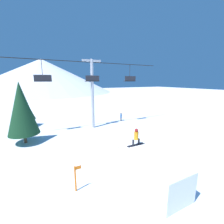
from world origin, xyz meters
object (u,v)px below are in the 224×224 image
snowboarder (136,137)px  distant_skier (121,116)px  pine_tree_near (21,108)px  trail_marker (76,178)px  snow_ramp (151,171)px

snowboarder → distant_skier: bearing=63.8°
pine_tree_near → trail_marker: bearing=-72.4°
trail_marker → pine_tree_near: bearing=107.6°
snow_ramp → distant_skier: (6.01, 13.73, -0.22)m
snow_ramp → snowboarder: bearing=84.6°
snow_ramp → snowboarder: snowboarder is taller
snow_ramp → pine_tree_near: bearing=123.9°
snow_ramp → distant_skier: 14.99m
snow_ramp → trail_marker: bearing=160.9°
distant_skier → pine_tree_near: bearing=-166.9°
snow_ramp → snowboarder: 2.38m
pine_tree_near → snow_ramp: bearing=-56.1°
snow_ramp → pine_tree_near: (-7.18, 10.67, 2.71)m
pine_tree_near → trail_marker: (2.91, -9.19, -2.76)m
snowboarder → pine_tree_near: size_ratio=0.22×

